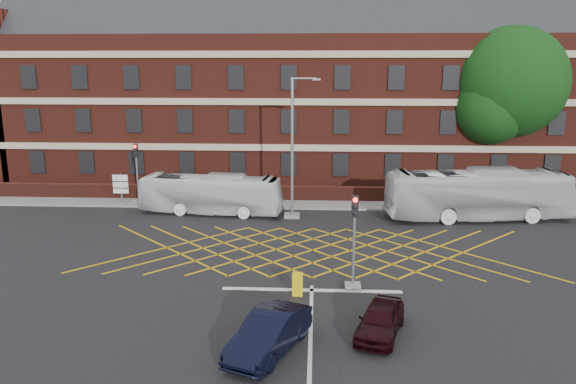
{
  "coord_description": "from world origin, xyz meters",
  "views": [
    {
      "loc": [
        0.15,
        -26.86,
        9.89
      ],
      "look_at": [
        -1.31,
        1.5,
        3.33
      ],
      "focal_mm": 35.0,
      "sensor_mm": 36.0,
      "label": 1
    }
  ],
  "objects_px": {
    "car_maroon": "(380,320)",
    "car_navy": "(269,333)",
    "bus_left": "(211,194)",
    "deciduous_tree": "(509,90)",
    "direction_signs": "(121,185)",
    "bus_right": "(478,194)",
    "street_lamp": "(293,171)",
    "traffic_light_far": "(137,179)",
    "utility_cabinet": "(297,284)",
    "traffic_light_near": "(354,251)"
  },
  "relations": [
    {
      "from": "bus_left",
      "to": "deciduous_tree",
      "type": "relative_size",
      "value": 0.75
    },
    {
      "from": "street_lamp",
      "to": "direction_signs",
      "type": "height_order",
      "value": "street_lamp"
    },
    {
      "from": "deciduous_tree",
      "to": "utility_cabinet",
      "type": "xyz_separation_m",
      "value": [
        -15.28,
        -21.0,
        -7.37
      ]
    },
    {
      "from": "bus_left",
      "to": "car_navy",
      "type": "distance_m",
      "value": 19.08
    },
    {
      "from": "deciduous_tree",
      "to": "street_lamp",
      "type": "xyz_separation_m",
      "value": [
        -16.02,
        -8.37,
        -4.76
      ]
    },
    {
      "from": "car_navy",
      "to": "car_maroon",
      "type": "distance_m",
      "value": 4.26
    },
    {
      "from": "traffic_light_far",
      "to": "street_lamp",
      "type": "bearing_deg",
      "value": -16.35
    },
    {
      "from": "traffic_light_far",
      "to": "utility_cabinet",
      "type": "xyz_separation_m",
      "value": [
        12.06,
        -15.96,
        -1.27
      ]
    },
    {
      "from": "bus_left",
      "to": "car_navy",
      "type": "xyz_separation_m",
      "value": [
        5.46,
        -18.28,
        -0.62
      ]
    },
    {
      "from": "street_lamp",
      "to": "traffic_light_far",
      "type": "bearing_deg",
      "value": 163.65
    },
    {
      "from": "car_navy",
      "to": "car_maroon",
      "type": "height_order",
      "value": "car_navy"
    },
    {
      "from": "deciduous_tree",
      "to": "direction_signs",
      "type": "distance_m",
      "value": 29.69
    },
    {
      "from": "bus_right",
      "to": "utility_cabinet",
      "type": "distance_m",
      "value": 17.0
    },
    {
      "from": "direction_signs",
      "to": "deciduous_tree",
      "type": "bearing_deg",
      "value": 10.89
    },
    {
      "from": "bus_right",
      "to": "utility_cabinet",
      "type": "bearing_deg",
      "value": 132.92
    },
    {
      "from": "deciduous_tree",
      "to": "traffic_light_near",
      "type": "xyz_separation_m",
      "value": [
        -12.83,
        -20.16,
        -6.09
      ]
    },
    {
      "from": "bus_left",
      "to": "bus_right",
      "type": "height_order",
      "value": "bus_right"
    },
    {
      "from": "car_navy",
      "to": "bus_left",
      "type": "bearing_deg",
      "value": 129.01
    },
    {
      "from": "traffic_light_near",
      "to": "traffic_light_far",
      "type": "xyz_separation_m",
      "value": [
        -14.52,
        15.11,
        0.0
      ]
    },
    {
      "from": "street_lamp",
      "to": "car_navy",
      "type": "bearing_deg",
      "value": -90.26
    },
    {
      "from": "car_maroon",
      "to": "car_navy",
      "type": "bearing_deg",
      "value": -142.4
    },
    {
      "from": "traffic_light_near",
      "to": "direction_signs",
      "type": "relative_size",
      "value": 1.94
    },
    {
      "from": "car_maroon",
      "to": "utility_cabinet",
      "type": "height_order",
      "value": "car_maroon"
    },
    {
      "from": "traffic_light_far",
      "to": "car_navy",
      "type": "bearing_deg",
      "value": -61.74
    },
    {
      "from": "traffic_light_near",
      "to": "traffic_light_far",
      "type": "relative_size",
      "value": 1.0
    },
    {
      "from": "street_lamp",
      "to": "traffic_light_near",
      "type": "bearing_deg",
      "value": -74.85
    },
    {
      "from": "deciduous_tree",
      "to": "street_lamp",
      "type": "distance_m",
      "value": 18.69
    },
    {
      "from": "traffic_light_near",
      "to": "utility_cabinet",
      "type": "relative_size",
      "value": 4.34
    },
    {
      "from": "bus_right",
      "to": "bus_left",
      "type": "bearing_deg",
      "value": 82.31
    },
    {
      "from": "car_navy",
      "to": "street_lamp",
      "type": "xyz_separation_m",
      "value": [
        0.08,
        17.61,
        2.39
      ]
    },
    {
      "from": "bus_left",
      "to": "utility_cabinet",
      "type": "relative_size",
      "value": 9.65
    },
    {
      "from": "traffic_light_far",
      "to": "direction_signs",
      "type": "relative_size",
      "value": 1.94
    },
    {
      "from": "bus_left",
      "to": "traffic_light_near",
      "type": "relative_size",
      "value": 2.22
    },
    {
      "from": "car_navy",
      "to": "street_lamp",
      "type": "height_order",
      "value": "street_lamp"
    },
    {
      "from": "bus_right",
      "to": "car_navy",
      "type": "height_order",
      "value": "bus_right"
    },
    {
      "from": "deciduous_tree",
      "to": "traffic_light_far",
      "type": "relative_size",
      "value": 2.96
    },
    {
      "from": "deciduous_tree",
      "to": "street_lamp",
      "type": "relative_size",
      "value": 1.41
    },
    {
      "from": "bus_left",
      "to": "street_lamp",
      "type": "xyz_separation_m",
      "value": [
        5.54,
        -0.67,
        1.77
      ]
    },
    {
      "from": "bus_left",
      "to": "utility_cabinet",
      "type": "bearing_deg",
      "value": -147.53
    },
    {
      "from": "bus_right",
      "to": "traffic_light_near",
      "type": "distance_m",
      "value": 14.76
    },
    {
      "from": "bus_left",
      "to": "car_navy",
      "type": "height_order",
      "value": "bus_left"
    },
    {
      "from": "bus_right",
      "to": "traffic_light_far",
      "type": "distance_m",
      "value": 23.43
    },
    {
      "from": "car_navy",
      "to": "utility_cabinet",
      "type": "bearing_deg",
      "value": 103.09
    },
    {
      "from": "car_navy",
      "to": "street_lamp",
      "type": "distance_m",
      "value": 17.77
    },
    {
      "from": "traffic_light_near",
      "to": "utility_cabinet",
      "type": "xyz_separation_m",
      "value": [
        -2.46,
        -0.85,
        -1.27
      ]
    },
    {
      "from": "bus_left",
      "to": "direction_signs",
      "type": "xyz_separation_m",
      "value": [
        -6.9,
        2.23,
        0.06
      ]
    },
    {
      "from": "car_maroon",
      "to": "deciduous_tree",
      "type": "relative_size",
      "value": 0.28
    },
    {
      "from": "direction_signs",
      "to": "traffic_light_far",
      "type": "bearing_deg",
      "value": 21.15
    },
    {
      "from": "bus_left",
      "to": "traffic_light_far",
      "type": "distance_m",
      "value": 6.39
    },
    {
      "from": "bus_left",
      "to": "car_maroon",
      "type": "height_order",
      "value": "bus_left"
    }
  ]
}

